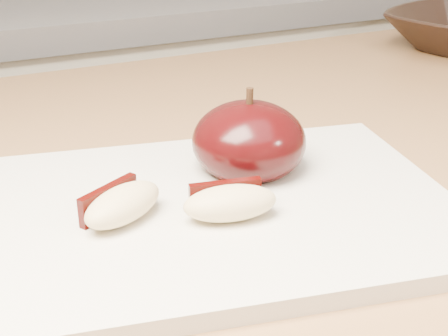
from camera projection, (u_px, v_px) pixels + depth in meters
name	position (u px, v px, depth m)	size (l,w,h in m)	color
back_cabinet	(85.00, 220.00, 1.30)	(2.40, 0.62, 0.94)	silver
cutting_board	(224.00, 209.00, 0.43)	(0.32, 0.23, 0.01)	silver
apple_half	(249.00, 141.00, 0.47)	(0.11, 0.11, 0.07)	black
apple_wedge_a	(121.00, 204.00, 0.40)	(0.07, 0.06, 0.02)	beige
apple_wedge_b	(230.00, 202.00, 0.40)	(0.07, 0.04, 0.02)	beige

